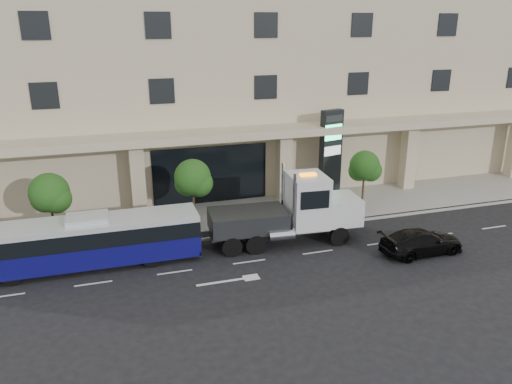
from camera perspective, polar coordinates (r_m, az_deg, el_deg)
ground at (r=28.31m, az=-1.64°, el=-6.66°), size 120.00×120.00×0.00m
sidewalk at (r=32.72m, az=-4.01°, el=-2.93°), size 120.00×6.00×0.15m
curb at (r=30.03m, az=-2.68°, el=-4.96°), size 120.00×0.30×0.15m
convention_center at (r=40.69m, az=-7.87°, el=15.56°), size 60.00×17.60×20.00m
tree_left at (r=29.82m, az=-22.47°, el=-0.36°), size 2.27×2.20×4.22m
tree_mid at (r=29.99m, az=-7.19°, el=1.37°), size 2.28×2.20×4.38m
tree_right at (r=33.86m, az=12.35°, el=2.72°), size 2.10×2.00×4.04m
city_bus at (r=27.34m, az=-18.48°, el=-5.31°), size 11.29×2.45×2.86m
tow_truck at (r=28.70m, az=4.16°, el=-2.30°), size 9.94×3.02×4.51m
black_sedan at (r=29.16m, az=18.39°, el=-5.40°), size 4.83×2.08×1.39m
signage_pylon at (r=35.24m, az=8.51°, el=4.20°), size 1.68×0.93×6.41m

